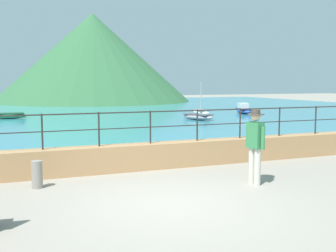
{
  "coord_description": "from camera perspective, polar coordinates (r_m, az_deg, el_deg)",
  "views": [
    {
      "loc": [
        -2.83,
        -7.14,
        2.37
      ],
      "look_at": [
        1.42,
        3.7,
        1.1
      ],
      "focal_mm": 43.07,
      "sensor_mm": 36.0,
      "label": 1
    }
  ],
  "objects": [
    {
      "name": "railing",
      "position": [
        10.77,
        -6.08,
        0.54
      ],
      "size": [
        18.44,
        0.04,
        0.9
      ],
      "color": "#282623",
      "rests_on": "promenade_wall"
    },
    {
      "name": "ground_plane",
      "position": [
        8.04,
        0.2,
        -10.93
      ],
      "size": [
        120.0,
        120.0,
        0.0
      ],
      "primitive_type": "plane",
      "color": "gray"
    },
    {
      "name": "person_walking",
      "position": [
        9.49,
        12.22,
        -2.37
      ],
      "size": [
        0.38,
        0.56,
        1.75
      ],
      "color": "beige",
      "rests_on": "ground"
    },
    {
      "name": "boat_1",
      "position": [
        28.62,
        4.74,
        2.0
      ],
      "size": [
        1.15,
        2.39,
        2.35
      ],
      "color": "white",
      "rests_on": "lake_water"
    },
    {
      "name": "boat_3",
      "position": [
        24.84,
        4.26,
        1.34
      ],
      "size": [
        1.76,
        2.47,
        0.36
      ],
      "color": "gray",
      "rests_on": "lake_water"
    },
    {
      "name": "hill_main",
      "position": [
        49.77,
        -10.55,
        9.45
      ],
      "size": [
        23.28,
        23.28,
        10.5
      ],
      "primitive_type": "cone",
      "color": "#33663D",
      "rests_on": "ground"
    },
    {
      "name": "lake_water",
      "position": [
        33.18,
        -16.48,
        1.94
      ],
      "size": [
        64.0,
        44.32,
        0.06
      ],
      "primitive_type": "cube",
      "color": "teal",
      "rests_on": "ground"
    },
    {
      "name": "promenade_wall",
      "position": [
        10.91,
        -6.02,
        -4.48
      ],
      "size": [
        20.0,
        0.56,
        0.7
      ],
      "primitive_type": "cube",
      "color": "tan",
      "rests_on": "ground"
    },
    {
      "name": "boat_4",
      "position": [
        30.3,
        10.69,
        2.26
      ],
      "size": [
        1.46,
        2.45,
        0.76
      ],
      "color": "#2D4C9E",
      "rests_on": "lake_water"
    },
    {
      "name": "bollard",
      "position": [
        9.55,
        -18.04,
        -6.54
      ],
      "size": [
        0.24,
        0.24,
        0.62
      ],
      "primitive_type": "cylinder",
      "color": "gray",
      "rests_on": "ground"
    },
    {
      "name": "boat_7",
      "position": [
        27.54,
        -21.61,
        1.39
      ],
      "size": [
        2.31,
        0.93,
        0.36
      ],
      "color": "#338C59",
      "rests_on": "lake_water"
    }
  ]
}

